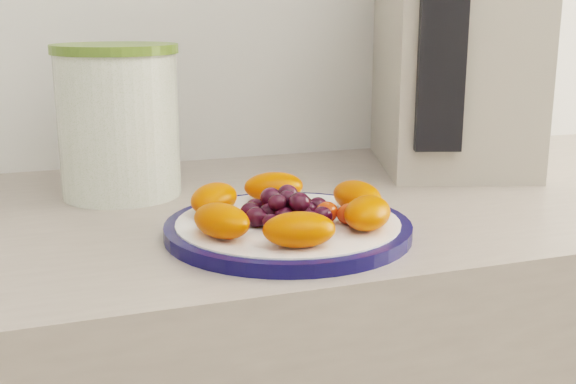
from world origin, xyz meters
name	(u,v)px	position (x,y,z in m)	size (l,w,h in m)	color
plate_rim	(288,229)	(-0.10, 1.06, 0.91)	(0.28, 0.28, 0.01)	#0B0C3D
plate_face	(288,228)	(-0.10, 1.06, 0.91)	(0.25, 0.25, 0.02)	white
canister	(119,126)	(-0.25, 1.31, 0.99)	(0.16, 0.16, 0.19)	#44631B
canister_lid	(114,49)	(-0.25, 1.31, 1.10)	(0.16, 0.16, 0.01)	#516D26
appliance_body	(454,47)	(0.27, 1.33, 1.09)	(0.21, 0.30, 0.37)	#A59D8E
appliance_panel	(442,49)	(0.17, 1.20, 1.09)	(0.06, 0.02, 0.28)	black
fruit_plate	(292,207)	(-0.09, 1.06, 0.93)	(0.24, 0.24, 0.04)	#D43800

